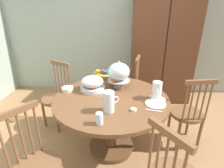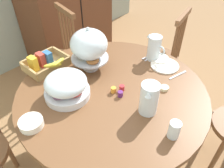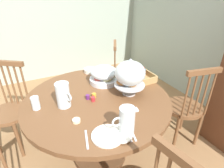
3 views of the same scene
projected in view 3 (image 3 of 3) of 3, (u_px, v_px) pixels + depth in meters
name	position (u px, v px, depth m)	size (l,w,h in m)	color
ground_plane	(106.00, 164.00, 1.88)	(10.00, 10.00, 0.00)	#997047
wall_left	(66.00, 7.00, 3.32)	(0.06, 4.32, 2.60)	#9EAD9E
dining_table	(98.00, 114.00, 1.73)	(1.31, 1.31, 0.74)	brown
windsor_chair_near_window	(105.00, 79.00, 2.62)	(0.45, 0.45, 0.97)	brown
windsor_chair_by_cabinet	(11.00, 112.00, 1.93)	(0.46, 0.46, 0.97)	brown
windsor_chair_host_seat	(185.00, 108.00, 1.98)	(0.41, 0.41, 0.97)	brown
pastry_stand_with_dome	(130.00, 74.00, 1.60)	(0.28, 0.28, 0.34)	silver
fruit_platter_covered	(104.00, 75.00, 1.86)	(0.30, 0.30, 0.18)	silver
orange_juice_pitcher	(63.00, 96.00, 1.48)	(0.19, 0.11, 0.21)	silver
milk_pitcher	(127.00, 122.00, 1.20)	(0.11, 0.19, 0.20)	silver
cereal_basket	(139.00, 75.00, 1.95)	(0.32, 0.30, 0.12)	tan
china_plate_large	(108.00, 136.00, 1.21)	(0.22, 0.22, 0.01)	white
china_plate_small	(121.00, 135.00, 1.20)	(0.15, 0.15, 0.01)	white
cereal_bowl	(90.00, 70.00, 2.11)	(0.14, 0.14, 0.04)	white
drinking_glass	(35.00, 103.00, 1.46)	(0.06, 0.06, 0.11)	silver
butter_dish	(76.00, 121.00, 1.34)	(0.06, 0.06, 0.02)	beige
jam_jar_strawberry	(93.00, 99.00, 1.58)	(0.04, 0.04, 0.04)	#B7282D
jam_jar_apricot	(94.00, 95.00, 1.63)	(0.04, 0.04, 0.04)	orange
jam_jar_grape	(88.00, 97.00, 1.61)	(0.04, 0.04, 0.04)	#5B2366
table_knife	(128.00, 133.00, 1.24)	(0.17, 0.01, 0.01)	silver
dinner_fork	(132.00, 132.00, 1.24)	(0.17, 0.01, 0.01)	silver
soup_spoon	(87.00, 139.00, 1.18)	(0.17, 0.01, 0.01)	silver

